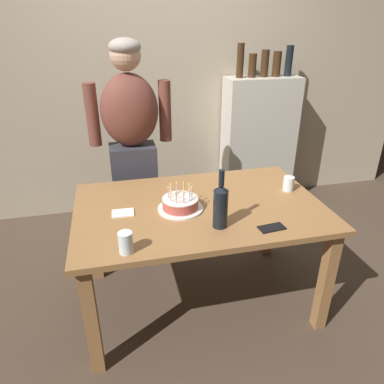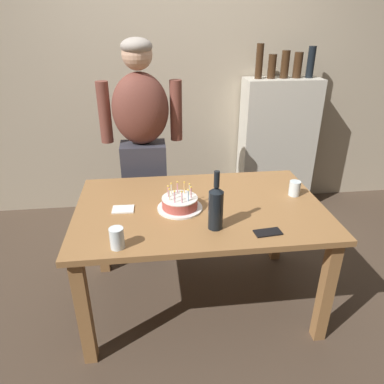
{
  "view_description": "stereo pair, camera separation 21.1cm",
  "coord_description": "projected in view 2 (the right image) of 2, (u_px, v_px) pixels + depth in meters",
  "views": [
    {
      "loc": [
        -0.48,
        -1.86,
        1.76
      ],
      "look_at": [
        -0.05,
        -0.01,
        0.84
      ],
      "focal_mm": 33.26,
      "sensor_mm": 36.0,
      "label": 1
    },
    {
      "loc": [
        -0.28,
        -1.9,
        1.76
      ],
      "look_at": [
        -0.05,
        -0.01,
        0.84
      ],
      "focal_mm": 33.26,
      "sensor_mm": 36.0,
      "label": 2
    }
  ],
  "objects": [
    {
      "name": "back_wall",
      "position": [
        177.0,
        75.0,
        3.31
      ],
      "size": [
        5.2,
        0.1,
        2.6
      ],
      "primitive_type": "cube",
      "color": "tan",
      "rests_on": "ground_plane"
    },
    {
      "name": "napkin_stack",
      "position": [
        123.0,
        209.0,
        2.12
      ],
      "size": [
        0.13,
        0.1,
        0.01
      ],
      "primitive_type": "cube",
      "rotation": [
        0.0,
        0.0,
        -0.03
      ],
      "color": "white",
      "rests_on": "dining_table"
    },
    {
      "name": "water_glass_far",
      "position": [
        117.0,
        238.0,
        1.75
      ],
      "size": [
        0.07,
        0.07,
        0.11
      ],
      "primitive_type": "cylinder",
      "color": "silver",
      "rests_on": "dining_table"
    },
    {
      "name": "shelf_cabinet",
      "position": [
        276.0,
        144.0,
        3.49
      ],
      "size": [
        0.7,
        0.3,
        1.58
      ],
      "color": "beige",
      "rests_on": "ground_plane"
    },
    {
      "name": "ground_plane",
      "position": [
        199.0,
        298.0,
        2.49
      ],
      "size": [
        10.0,
        10.0,
        0.0
      ],
      "primitive_type": "plane",
      "color": "#47382B"
    },
    {
      "name": "dining_table",
      "position": [
        200.0,
        219.0,
        2.21
      ],
      "size": [
        1.5,
        0.96,
        0.74
      ],
      "color": "olive",
      "rests_on": "ground_plane"
    },
    {
      "name": "birthday_cake",
      "position": [
        180.0,
        203.0,
        2.12
      ],
      "size": [
        0.27,
        0.27,
        0.15
      ],
      "color": "white",
      "rests_on": "dining_table"
    },
    {
      "name": "water_glass_near",
      "position": [
        295.0,
        188.0,
        2.28
      ],
      "size": [
        0.07,
        0.07,
        0.1
      ],
      "primitive_type": "cylinder",
      "color": "silver",
      "rests_on": "dining_table"
    },
    {
      "name": "person_man_bearded",
      "position": [
        143.0,
        149.0,
        2.7
      ],
      "size": [
        0.61,
        0.27,
        1.66
      ],
      "rotation": [
        0.0,
        0.0,
        3.14
      ],
      "color": "#33333D",
      "rests_on": "ground_plane"
    },
    {
      "name": "cell_phone",
      "position": [
        268.0,
        232.0,
        1.89
      ],
      "size": [
        0.15,
        0.09,
        0.01
      ],
      "primitive_type": "cube",
      "rotation": [
        0.0,
        0.0,
        0.11
      ],
      "color": "black",
      "rests_on": "dining_table"
    },
    {
      "name": "wine_bottle",
      "position": [
        216.0,
        207.0,
        1.88
      ],
      "size": [
        0.08,
        0.08,
        0.33
      ],
      "color": "black",
      "rests_on": "dining_table"
    }
  ]
}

